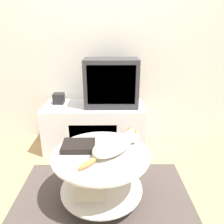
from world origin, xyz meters
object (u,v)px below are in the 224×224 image
(speaker, at_px, (59,98))
(dvd_box, at_px, (79,146))
(tv, at_px, (111,83))
(cat, at_px, (116,144))

(speaker, relative_size, dvd_box, 0.46)
(tv, height_order, speaker, tv)
(tv, xyz_separation_m, dvd_box, (-0.27, -0.80, -0.32))
(dvd_box, height_order, cat, cat)
(tv, bearing_deg, speaker, 171.77)
(speaker, distance_m, cat, 1.13)
(tv, bearing_deg, dvd_box, -108.46)
(tv, bearing_deg, cat, -88.12)
(tv, relative_size, dvd_box, 2.24)
(tv, distance_m, cat, 0.89)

